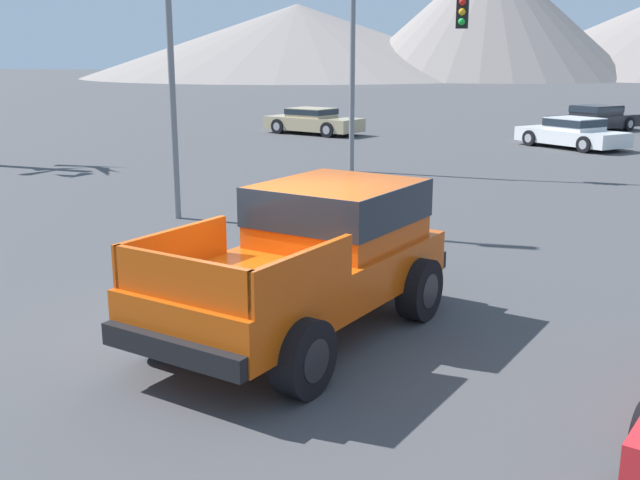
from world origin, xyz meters
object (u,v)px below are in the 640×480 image
(orange_pickup_truck, at_px, (315,251))
(parked_car_dark, at_px, (595,118))
(parked_car_white, at_px, (572,133))
(parked_car_tan, at_px, (313,121))
(traffic_light_main, at_px, (400,44))

(orange_pickup_truck, bearing_deg, parked_car_dark, 96.51)
(orange_pickup_truck, relative_size, parked_car_white, 1.20)
(parked_car_tan, distance_m, traffic_light_main, 12.32)
(parked_car_dark, bearing_deg, orange_pickup_truck, 121.42)
(parked_car_white, relative_size, traffic_light_main, 0.79)
(orange_pickup_truck, bearing_deg, parked_car_white, 96.36)
(parked_car_white, distance_m, traffic_light_main, 10.27)
(parked_car_dark, bearing_deg, traffic_light_main, 108.52)
(parked_car_dark, xyz_separation_m, traffic_light_main, (-7.08, -15.27, 3.20))
(orange_pickup_truck, relative_size, traffic_light_main, 0.94)
(parked_car_tan, height_order, parked_car_white, parked_car_white)
(orange_pickup_truck, xyz_separation_m, parked_car_dark, (6.11, 28.79, -0.44))
(parked_car_tan, xyz_separation_m, parked_car_white, (11.06, -2.57, -0.01))
(parked_car_tan, xyz_separation_m, traffic_light_main, (5.47, -10.56, 3.21))
(traffic_light_main, bearing_deg, parked_car_white, 55.00)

